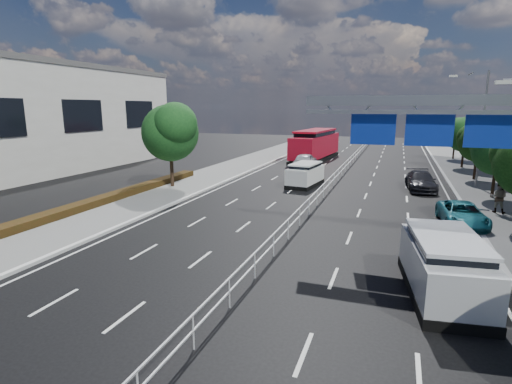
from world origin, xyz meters
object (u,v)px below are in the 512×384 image
(white_minivan, at_px, (305,175))
(parked_car_dark, at_px, (421,181))
(silver_minivan, at_px, (444,266))
(near_car_dark, at_px, (315,147))
(near_car_silver, at_px, (305,161))
(red_bus, at_px, (315,144))
(overhead_gantry, at_px, (448,124))
(parked_car_teal, at_px, (462,214))
(pedestrian_b, at_px, (499,197))

(white_minivan, bearing_deg, parked_car_dark, 16.48)
(silver_minivan, relative_size, parked_car_dark, 1.11)
(near_car_dark, bearing_deg, near_car_silver, 92.36)
(silver_minivan, height_order, parked_car_dark, silver_minivan)
(near_car_dark, distance_m, parked_car_dark, 26.91)
(white_minivan, bearing_deg, red_bus, 106.11)
(overhead_gantry, distance_m, parked_car_dark, 14.53)
(near_car_dark, height_order, silver_minivan, silver_minivan)
(red_bus, bearing_deg, near_car_silver, -80.96)
(parked_car_teal, distance_m, parked_car_dark, 9.63)
(overhead_gantry, distance_m, near_car_silver, 24.34)
(overhead_gantry, bearing_deg, parked_car_teal, 69.57)
(white_minivan, distance_m, parked_car_teal, 13.26)
(near_car_dark, bearing_deg, overhead_gantry, 104.07)
(near_car_dark, distance_m, parked_car_teal, 36.16)
(white_minivan, distance_m, near_car_dark, 25.30)
(near_car_silver, height_order, parked_car_teal, near_car_silver)
(near_car_silver, relative_size, pedestrian_b, 2.63)
(red_bus, height_order, parked_car_teal, red_bus)
(white_minivan, bearing_deg, near_car_silver, 110.13)
(overhead_gantry, bearing_deg, pedestrian_b, 62.17)
(parked_car_teal, xyz_separation_m, parked_car_dark, (-1.68, 9.49, 0.08))
(white_minivan, distance_m, silver_minivan, 19.52)
(white_minivan, relative_size, red_bus, 0.37)
(silver_minivan, bearing_deg, near_car_dark, 99.11)
(white_minivan, relative_size, near_car_silver, 0.93)
(near_car_dark, xyz_separation_m, parked_car_dark, (12.98, -23.57, -0.05))
(pedestrian_b, bearing_deg, red_bus, -37.28)
(red_bus, xyz_separation_m, pedestrian_b, (15.31, -21.58, -0.82))
(near_car_silver, relative_size, parked_car_dark, 1.01)
(parked_car_dark, bearing_deg, red_bus, 121.18)
(parked_car_teal, height_order, pedestrian_b, pedestrian_b)
(red_bus, bearing_deg, overhead_gantry, -63.13)
(pedestrian_b, bearing_deg, parked_car_dark, -40.59)
(parked_car_teal, bearing_deg, near_car_dark, 108.42)
(overhead_gantry, xyz_separation_m, silver_minivan, (-0.24, -5.19, -4.56))
(overhead_gantry, bearing_deg, near_car_dark, 109.37)
(red_bus, distance_m, parked_car_dark, 19.01)
(parked_car_teal, bearing_deg, pedestrian_b, 48.14)
(near_car_silver, bearing_deg, pedestrian_b, 135.38)
(parked_car_teal, xyz_separation_m, pedestrian_b, (2.30, 3.13, 0.45))
(near_car_silver, distance_m, pedestrian_b, 20.31)
(parked_car_dark, bearing_deg, white_minivan, -176.53)
(red_bus, height_order, pedestrian_b, red_bus)
(near_car_silver, bearing_deg, red_bus, -87.63)
(overhead_gantry, relative_size, white_minivan, 2.25)
(near_car_silver, bearing_deg, white_minivan, 101.19)
(red_bus, bearing_deg, near_car_dark, 106.42)
(near_car_dark, height_order, parked_car_dark, near_car_dark)
(near_car_dark, bearing_deg, pedestrian_b, 114.24)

